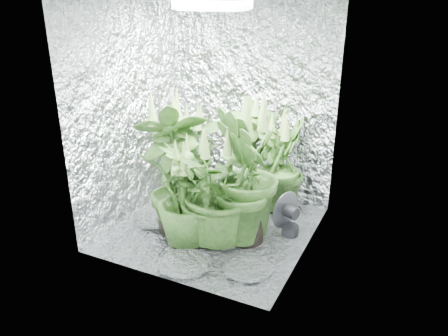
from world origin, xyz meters
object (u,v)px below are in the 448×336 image
object	(u,v)px
plant_c	(282,166)
plant_a	(189,149)
plant_f	(172,169)
circulation_fan	(288,217)
plant_d	(184,198)
plant_g	(247,177)
plant_b	(254,156)
grow_lamp	(213,4)
plant_e	(214,189)

from	to	relation	value
plant_c	plant_a	bearing A→B (deg)	177.81
plant_f	circulation_fan	world-z (taller)	plant_f
plant_a	circulation_fan	size ratio (longest dim) A/B	2.44
plant_d	plant_g	size ratio (longest dim) A/B	0.74
plant_c	plant_g	xyz separation A→B (m)	(-0.07, -0.66, 0.14)
plant_d	plant_b	bearing A→B (deg)	74.43
grow_lamp	plant_b	bearing A→B (deg)	75.90
plant_d	plant_c	bearing A→B (deg)	61.79
plant_a	plant_c	bearing A→B (deg)	-2.19
plant_b	circulation_fan	distance (m)	0.68
grow_lamp	plant_a	distance (m)	1.66
grow_lamp	plant_a	size ratio (longest dim) A/B	0.55
plant_a	plant_b	distance (m)	0.76
grow_lamp	plant_e	size ratio (longest dim) A/B	0.46
grow_lamp	plant_d	distance (m)	1.46
grow_lamp	plant_c	distance (m)	1.57
plant_d	plant_e	xyz separation A→B (m)	(0.20, 0.10, 0.07)
grow_lamp	plant_g	xyz separation A→B (m)	(0.32, -0.06, -1.26)
plant_b	plant_d	bearing A→B (deg)	-105.57
plant_b	circulation_fan	world-z (taller)	plant_b
plant_e	plant_f	bearing A→B (deg)	173.48
grow_lamp	plant_g	bearing A→B (deg)	-10.69
plant_a	grow_lamp	bearing A→B (deg)	-46.46
plant_c	plant_f	xyz separation A→B (m)	(-0.69, -0.77, 0.14)
plant_g	plant_b	bearing A→B (deg)	107.16
grow_lamp	plant_c	size ratio (longest dim) A/B	0.53
grow_lamp	plant_b	distance (m)	1.43
circulation_fan	plant_a	bearing A→B (deg)	-178.96
plant_c	plant_f	size ratio (longest dim) A/B	0.78
plant_b	plant_g	world-z (taller)	plant_g
grow_lamp	plant_a	world-z (taller)	grow_lamp
grow_lamp	circulation_fan	xyz separation A→B (m)	(0.59, 0.19, -1.67)
plant_d	plant_f	world-z (taller)	plant_f
plant_a	plant_e	distance (m)	1.11
plant_e	plant_c	bearing A→B (deg)	70.45
plant_e	plant_f	distance (m)	0.41
plant_c	plant_d	size ratio (longest dim) A/B	1.06
plant_d	plant_e	distance (m)	0.24
plant_f	plant_g	size ratio (longest dim) A/B	1.00
plant_a	plant_d	bearing A→B (deg)	-62.10
plant_c	plant_f	distance (m)	1.04
plant_c	circulation_fan	distance (m)	0.53
plant_e	plant_g	distance (m)	0.28
circulation_fan	plant_c	bearing A→B (deg)	138.06
grow_lamp	plant_f	world-z (taller)	grow_lamp
plant_c	circulation_fan	size ratio (longest dim) A/B	2.56
plant_g	plant_a	bearing A→B (deg)	142.98
grow_lamp	plant_d	xyz separation A→B (m)	(-0.10, -0.31, -1.42)
plant_c	plant_d	world-z (taller)	plant_c
plant_f	plant_g	distance (m)	0.63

